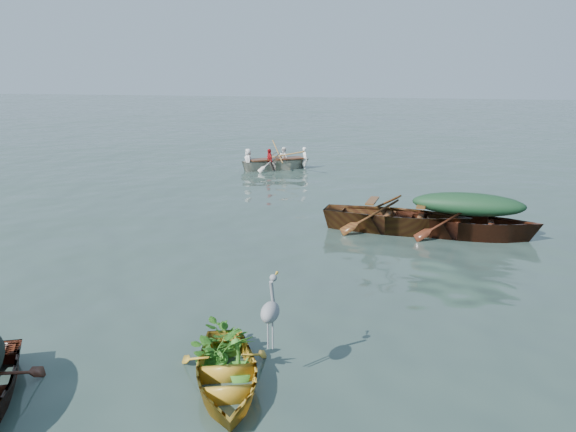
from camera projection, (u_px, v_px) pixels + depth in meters
name	position (u px, v px, depth m)	size (l,w,h in m)	color
ground	(307.00, 280.00, 10.28)	(140.00, 140.00, 0.00)	#2F423B
yellow_dinghy	(226.00, 387.00, 6.83)	(1.15, 2.65, 0.68)	gold
green_tarp_boat	(466.00, 237.00, 12.95)	(1.41, 4.54, 1.07)	#471E10
open_wooden_boat	(395.00, 232.00, 13.39)	(1.49, 4.80, 1.15)	#533214
rowed_boat	(277.00, 170.00, 21.70)	(1.13, 3.77, 0.87)	beige
green_tarp_cover	(468.00, 204.00, 12.74)	(0.78, 2.50, 0.52)	#15331F
thwart_benches	(397.00, 207.00, 13.24)	(0.90, 2.40, 0.04)	#563014
heron	(270.00, 322.00, 6.75)	(0.28, 0.40, 0.92)	gray
dinghy_weeds	(226.00, 319.00, 7.20)	(0.70, 0.90, 0.60)	#32701D
rowers	(277.00, 149.00, 21.50)	(1.02, 2.64, 0.76)	white
oars	(277.00, 158.00, 21.58)	(2.60, 0.60, 0.06)	brown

